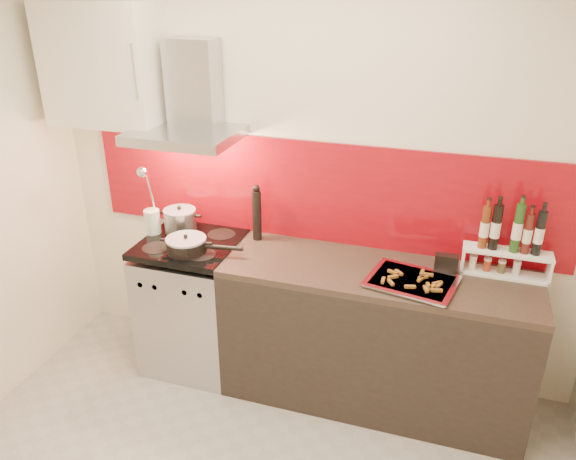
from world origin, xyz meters
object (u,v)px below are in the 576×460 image
(saute_pan, at_px, (188,245))
(stock_pot, at_px, (180,221))
(counter, at_px, (374,336))
(pepper_mill, at_px, (257,213))
(baking_tray, at_px, (412,281))
(range_stove, at_px, (195,305))

(saute_pan, bearing_deg, stock_pot, 125.53)
(counter, bearing_deg, stock_pot, 175.25)
(saute_pan, height_order, pepper_mill, pepper_mill)
(counter, xyz_separation_m, baking_tray, (0.20, -0.09, 0.47))
(stock_pot, height_order, baking_tray, stock_pot)
(counter, distance_m, stock_pot, 1.43)
(saute_pan, height_order, baking_tray, saute_pan)
(saute_pan, bearing_deg, pepper_mill, 43.39)
(baking_tray, bearing_deg, pepper_mill, 164.93)
(stock_pot, distance_m, baking_tray, 1.53)
(range_stove, height_order, baking_tray, baking_tray)
(counter, xyz_separation_m, pepper_mill, (-0.81, 0.18, 0.63))
(counter, relative_size, stock_pot, 8.58)
(pepper_mill, relative_size, baking_tray, 0.70)
(counter, distance_m, saute_pan, 1.26)
(saute_pan, bearing_deg, range_stove, 113.69)
(range_stove, distance_m, stock_pot, 0.57)
(range_stove, height_order, stock_pot, stock_pot)
(counter, relative_size, baking_tray, 3.42)
(baking_tray, bearing_deg, range_stove, 176.36)
(stock_pot, bearing_deg, baking_tray, -7.65)
(pepper_mill, xyz_separation_m, baking_tray, (1.01, -0.27, -0.16))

